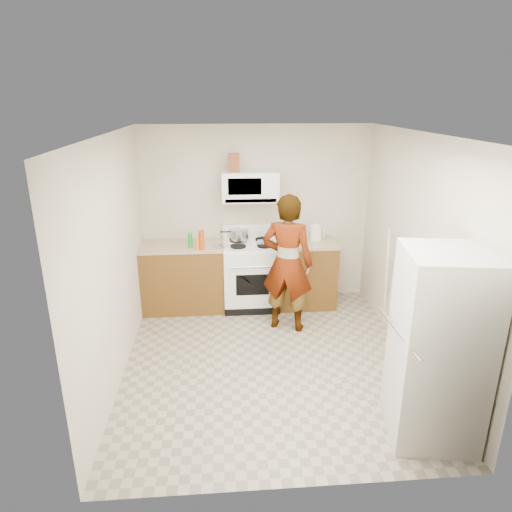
{
  "coord_description": "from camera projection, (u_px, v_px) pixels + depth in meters",
  "views": [
    {
      "loc": [
        -0.51,
        -4.48,
        2.83
      ],
      "look_at": [
        -0.1,
        0.55,
        1.07
      ],
      "focal_mm": 32.0,
      "sensor_mm": 36.0,
      "label": 1
    }
  ],
  "objects": [
    {
      "name": "cabinet_right",
      "position": [
        305.0,
        274.0,
        6.5
      ],
      "size": [
        0.8,
        0.62,
        0.9
      ],
      "primitive_type": "cube",
      "color": "brown",
      "rests_on": "floor"
    },
    {
      "name": "floor",
      "position": [
        269.0,
        360.0,
        5.19
      ],
      "size": [
        3.6,
        3.6,
        0.0
      ],
      "primitive_type": "plane",
      "color": "gray",
      "rests_on": "ground"
    },
    {
      "name": "kettle",
      "position": [
        316.0,
        233.0,
        6.41
      ],
      "size": [
        0.22,
        0.22,
        0.2
      ],
      "primitive_type": "cylinder",
      "rotation": [
        0.0,
        0.0,
        -0.4
      ],
      "color": "white",
      "rests_on": "counter_right"
    },
    {
      "name": "fridge",
      "position": [
        439.0,
        348.0,
        3.82
      ],
      "size": [
        0.8,
        0.8,
        1.7
      ],
      "primitive_type": "cube",
      "rotation": [
        0.0,
        0.0,
        -0.16
      ],
      "color": "silver",
      "rests_on": "floor"
    },
    {
      "name": "cabinet_left",
      "position": [
        184.0,
        278.0,
        6.36
      ],
      "size": [
        1.12,
        0.62,
        0.9
      ],
      "primitive_type": "cube",
      "color": "brown",
      "rests_on": "floor"
    },
    {
      "name": "bottle_spray",
      "position": [
        202.0,
        240.0,
        5.96
      ],
      "size": [
        0.09,
        0.09,
        0.26
      ],
      "primitive_type": "cylinder",
      "rotation": [
        0.0,
        0.0,
        0.21
      ],
      "color": "#BF390E",
      "rests_on": "counter_left"
    },
    {
      "name": "bottle_green_cap",
      "position": [
        190.0,
        240.0,
        6.06
      ],
      "size": [
        0.08,
        0.08,
        0.2
      ],
      "primitive_type": "cylinder",
      "rotation": [
        0.0,
        0.0,
        0.28
      ],
      "color": "#1A9228",
      "rests_on": "counter_left"
    },
    {
      "name": "gas_range",
      "position": [
        251.0,
        274.0,
        6.42
      ],
      "size": [
        0.76,
        0.65,
        1.13
      ],
      "color": "white",
      "rests_on": "floor"
    },
    {
      "name": "saucepan",
      "position": [
        240.0,
        235.0,
        6.35
      ],
      "size": [
        0.28,
        0.28,
        0.14
      ],
      "primitive_type": "cylinder",
      "rotation": [
        0.0,
        0.0,
        0.14
      ],
      "color": "#B1B1B6",
      "rests_on": "gas_range"
    },
    {
      "name": "person",
      "position": [
        287.0,
        264.0,
        5.66
      ],
      "size": [
        0.75,
        0.62,
        1.76
      ],
      "primitive_type": "imported",
      "rotation": [
        0.0,
        0.0,
        2.78
      ],
      "color": "tan",
      "rests_on": "floor"
    },
    {
      "name": "counter_right",
      "position": [
        307.0,
        243.0,
        6.34
      ],
      "size": [
        0.82,
        0.64,
        0.03
      ],
      "primitive_type": "cube",
      "color": "tan",
      "rests_on": "cabinet_right"
    },
    {
      "name": "right_wall",
      "position": [
        417.0,
        253.0,
        4.9
      ],
      "size": [
        0.02,
        3.6,
        2.5
      ],
      "primitive_type": "cube",
      "color": "beige",
      "rests_on": "floor"
    },
    {
      "name": "microwave",
      "position": [
        250.0,
        186.0,
        6.14
      ],
      "size": [
        0.76,
        0.38,
        0.4
      ],
      "primitive_type": "cube",
      "color": "white",
      "rests_on": "back_wall"
    },
    {
      "name": "tray",
      "position": [
        267.0,
        243.0,
        6.21
      ],
      "size": [
        0.26,
        0.17,
        0.05
      ],
      "primitive_type": "cube",
      "rotation": [
        0.0,
        0.0,
        0.03
      ],
      "color": "white",
      "rests_on": "gas_range"
    },
    {
      "name": "broom",
      "position": [
        387.0,
        278.0,
        5.69
      ],
      "size": [
        0.18,
        0.27,
        1.38
      ],
      "primitive_type": "cylinder",
      "rotation": [
        0.14,
        -0.14,
        0.22
      ],
      "color": "silver",
      "rests_on": "floor"
    },
    {
      "name": "counter_left",
      "position": [
        182.0,
        246.0,
        6.21
      ],
      "size": [
        1.14,
        0.64,
        0.03
      ],
      "primitive_type": "cube",
      "color": "tan",
      "rests_on": "cabinet_left"
    },
    {
      "name": "bottle_hot_sauce",
      "position": [
        197.0,
        244.0,
        5.98
      ],
      "size": [
        0.05,
        0.05,
        0.16
      ],
      "primitive_type": "cylinder",
      "rotation": [
        0.0,
        0.0,
        0.03
      ],
      "color": "orange",
      "rests_on": "counter_left"
    },
    {
      "name": "pot_lid",
      "position": [
        220.0,
        246.0,
        6.14
      ],
      "size": [
        0.27,
        0.27,
        0.01
      ],
      "primitive_type": "cylinder",
      "rotation": [
        0.0,
        0.0,
        0.11
      ],
      "color": "silver",
      "rests_on": "counter_left"
    },
    {
      "name": "jug",
      "position": [
        234.0,
        163.0,
        5.98
      ],
      "size": [
        0.15,
        0.15,
        0.24
      ],
      "primitive_type": "cube",
      "rotation": [
        0.0,
        0.0,
        -0.06
      ],
      "color": "brown",
      "rests_on": "microwave"
    },
    {
      "name": "back_wall",
      "position": [
        256.0,
        215.0,
        6.46
      ],
      "size": [
        3.2,
        0.02,
        2.5
      ],
      "primitive_type": "cube",
      "color": "beige",
      "rests_on": "floor"
    }
  ]
}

